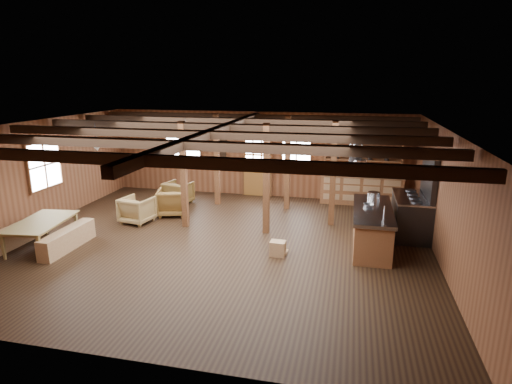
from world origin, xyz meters
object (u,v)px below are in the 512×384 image
Objects in this scene: armchair_b at (178,193)px; armchair_c at (137,210)px; commercial_range at (414,210)px; armchair_a at (172,202)px; kitchen_island at (372,227)px; dining_table at (44,234)px.

armchair_c reaches higher than armchair_b.
commercial_range is 2.54× the size of armchair_a.
armchair_a is at bearing 178.06° from commercial_range.
kitchen_island is 6.27m from armchair_b.
kitchen_island is at bearing -173.75° from armchair_c.
commercial_range is at bearing 44.40° from kitchen_island.
armchair_a is 1.06× the size of armchair_c.
kitchen_island is 1.40× the size of dining_table.
kitchen_island is 3.20× the size of armchair_b.
kitchen_island is 1.17× the size of commercial_range.
dining_table is at bearing 40.33° from armchair_a.
commercial_range reaches higher than kitchen_island.
dining_table is 2.46m from armchair_c.
commercial_range is 1.19× the size of dining_table.
commercial_range reaches higher than armchair_a.
armchair_c is (1.29, 2.09, 0.05)m from dining_table.
kitchen_island is 7.69m from dining_table.
armchair_b is (1.68, 4.04, 0.04)m from dining_table.
armchair_b is at bearing -30.03° from dining_table.
armchair_b is at bearing -91.43° from armchair_c.
commercial_range is 2.69× the size of armchair_c.
armchair_a is at bearing 117.61° from armchair_b.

